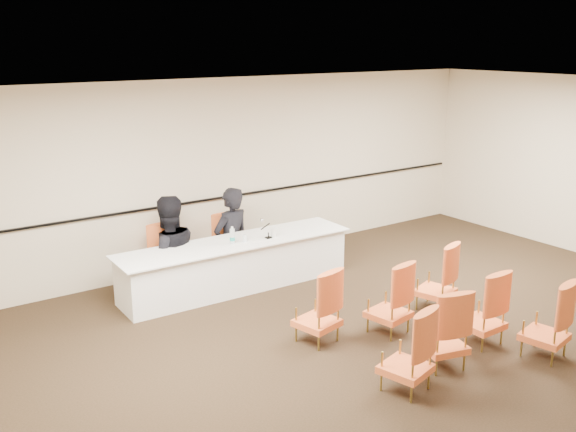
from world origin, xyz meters
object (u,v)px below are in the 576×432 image
object	(u,v)px
panel_table	(236,265)
microphone	(268,229)
panelist_second	(168,261)
aud_chair_extra	(546,318)
water_bottle	(232,235)
aud_chair_back_right	(482,306)
panelist_main	(232,245)
aud_chair_front_right	(436,276)
aud_chair_front_left	(317,305)
drinking_glass	(245,238)
aud_chair_back_left	(407,349)
aud_chair_back_mid	(443,327)
coffee_cup	(274,233)
panelist_second_chair	(168,257)
panelist_main_chair	(232,245)

from	to	relation	value
panel_table	microphone	world-z (taller)	microphone
panelist_second	aud_chair_extra	bearing A→B (deg)	126.64
water_bottle	aud_chair_back_right	size ratio (longest dim) A/B	0.27
aud_chair_extra	panelist_main	bearing A→B (deg)	98.52
panel_table	aud_chair_front_right	world-z (taller)	aud_chair_front_right
panelist_main	aud_chair_front_left	world-z (taller)	panelist_main
drinking_glass	aud_chair_back_right	bearing A→B (deg)	-66.17
aud_chair_back_left	aud_chair_back_mid	size ratio (longest dim) A/B	1.00
aud_chair_back_right	aud_chair_extra	size ratio (longest dim) A/B	1.00
drinking_glass	coffee_cup	distance (m)	0.47
water_bottle	aud_chair_back_mid	bearing A→B (deg)	-76.81
aud_chair_back_right	drinking_glass	bearing A→B (deg)	113.28
aud_chair_front_left	aud_chair_front_right	size ratio (longest dim) A/B	1.00
coffee_cup	aud_chair_front_left	xyz separation A→B (m)	(-0.67, -1.96, -0.31)
panelist_second_chair	aud_chair_back_right	size ratio (longest dim) A/B	1.00
panelist_main	aud_chair_extra	distance (m)	4.71
coffee_cup	aud_chair_back_mid	xyz separation A→B (m)	(0.11, -3.25, -0.31)
coffee_cup	aud_chair_back_right	distance (m)	3.27
panelist_main	drinking_glass	xyz separation A→B (m)	(-0.12, -0.62, 0.29)
panelist_main_chair	aud_chair_front_right	size ratio (longest dim) A/B	1.00
drinking_glass	aud_chair_front_left	world-z (taller)	aud_chair_front_left
panelist_main	aud_chair_front_right	xyz separation A→B (m)	(1.60, -2.76, -0.01)
panelist_main	drinking_glass	size ratio (longest dim) A/B	18.29
microphone	panelist_main_chair	bearing A→B (deg)	102.89
water_bottle	aud_chair_back_mid	distance (m)	3.43
aud_chair_back_left	aud_chair_back_right	bearing A→B (deg)	-4.76
panelist_main	aud_chair_back_mid	xyz separation A→B (m)	(0.46, -3.91, -0.01)
panel_table	drinking_glass	xyz separation A→B (m)	(0.11, -0.08, 0.41)
water_bottle	drinking_glass	distance (m)	0.21
aud_chair_front_right	panelist_main_chair	bearing A→B (deg)	101.84
panel_table	microphone	size ratio (longest dim) A/B	13.03
panelist_main_chair	aud_chair_front_left	xyz separation A→B (m)	(-0.33, -2.62, 0.00)
panel_table	aud_chair_back_right	bearing A→B (deg)	-63.76
panelist_second_chair	aud_chair_back_mid	world-z (taller)	same
panel_table	aud_chair_back_right	size ratio (longest dim) A/B	3.78
panelist_second_chair	panelist_second	bearing A→B (deg)	0.00
aud_chair_front_right	drinking_glass	bearing A→B (deg)	110.56
water_bottle	aud_chair_extra	size ratio (longest dim) A/B	0.27
panel_table	panelist_main	bearing A→B (deg)	68.06
panelist_second_chair	aud_chair_extra	world-z (taller)	same
panel_table	panelist_second	xyz separation A→B (m)	(-0.83, 0.56, 0.06)
panelist_second	microphone	xyz separation A→B (m)	(1.30, -0.70, 0.43)
panelist_second_chair	aud_chair_extra	distance (m)	5.19
aud_chair_back_left	panel_table	bearing A→B (deg)	75.11
panelist_main_chair	aud_chair_front_left	world-z (taller)	same
aud_chair_back_left	aud_chair_front_right	bearing A→B (deg)	20.34
panelist_main_chair	coffee_cup	size ratio (longest dim) A/B	7.09
panelist_second	aud_chair_back_right	bearing A→B (deg)	127.27
aud_chair_front_left	aud_chair_front_right	xyz separation A→B (m)	(1.92, -0.14, 0.00)
panelist_second	water_bottle	distance (m)	1.05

